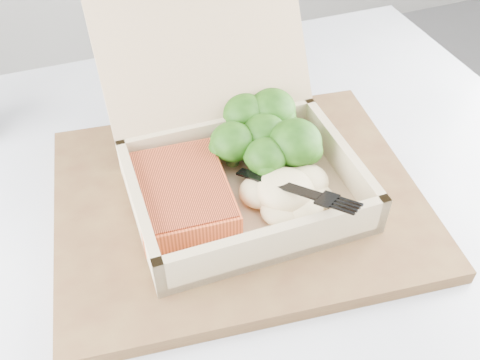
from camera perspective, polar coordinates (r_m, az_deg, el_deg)
name	(u,v)px	position (r m, az deg, el deg)	size (l,w,h in m)	color
cafe_table	(247,348)	(0.71, 0.75, -17.44)	(0.87, 0.87, 0.75)	black
serving_tray	(238,199)	(0.58, -0.19, -2.06)	(0.39, 0.31, 0.02)	brown
takeout_container	(230,138)	(0.57, -1.08, 4.49)	(0.24, 0.28, 0.20)	#9D825E
salmon_fillet	(181,193)	(0.55, -6.33, -1.42)	(0.09, 0.12, 0.03)	orange
broccoli_pile	(264,139)	(0.59, 2.60, 4.40)	(0.13, 0.13, 0.05)	#2D6917
mashed_potatoes	(285,190)	(0.54, 4.81, -1.07)	(0.10, 0.09, 0.03)	beige
plastic_fork	(262,175)	(0.54, 2.41, 0.52)	(0.08, 0.13, 0.03)	black
receipt	(197,103)	(0.73, -4.60, 8.14)	(0.08, 0.15, 0.00)	silver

